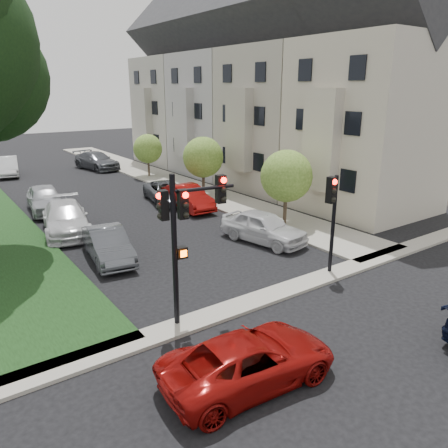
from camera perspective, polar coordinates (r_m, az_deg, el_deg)
ground at (r=14.91m, az=11.41°, el=-12.11°), size 140.00×140.00×0.00m
sidewalk_right at (r=37.31m, az=-8.44°, el=6.07°), size 3.50×44.00×0.12m
sidewalk_cross at (r=16.14m, az=6.24°, el=-9.21°), size 60.00×1.00×0.12m
house_a at (r=27.74m, az=18.43°, el=15.87°), size 7.70×7.55×15.97m
house_b at (r=32.81m, az=7.52°, el=16.67°), size 7.70×7.55×15.97m
house_c at (r=38.68m, az=-0.33°, el=16.89°), size 7.70×7.55×15.97m
house_d at (r=45.03m, az=-6.05°, el=16.87°), size 7.70×7.55×15.97m
small_tree_a at (r=23.52m, az=8.15°, el=6.21°), size 2.78×2.78×4.17m
small_tree_b at (r=29.93m, az=-2.76°, el=8.70°), size 2.76×2.76×4.13m
small_tree_c at (r=37.41m, az=-9.93°, el=9.66°), size 2.41×2.41×3.61m
traffic_signal_main at (r=13.20m, az=-5.19°, el=0.23°), size 2.40×0.63×4.90m
traffic_signal_secondary at (r=17.41m, az=13.95°, el=2.16°), size 0.53×0.43×4.07m
car_cross_near at (r=11.62m, az=3.34°, el=-17.28°), size 4.83×2.50×1.30m
car_parked_0 at (r=21.34m, az=5.19°, el=-0.39°), size 2.68×4.78×1.54m
car_parked_1 at (r=27.23m, az=-4.73°, el=3.49°), size 1.80×4.61×1.50m
car_parked_2 at (r=29.10m, az=-7.47°, el=4.16°), size 3.16×5.20×1.35m
car_parked_4 at (r=42.52m, az=-16.29°, el=7.94°), size 3.22×5.78×1.58m
car_parked_5 at (r=19.70m, az=-14.92°, el=-2.63°), size 2.10×4.49×1.42m
car_parked_6 at (r=24.09m, az=-19.97°, el=0.71°), size 3.23×5.70×1.56m
car_parked_7 at (r=28.66m, az=-22.32°, el=3.05°), size 2.43×4.92×1.61m
car_parked_9 at (r=42.11m, az=-26.47°, el=6.75°), size 2.48×5.07×1.60m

